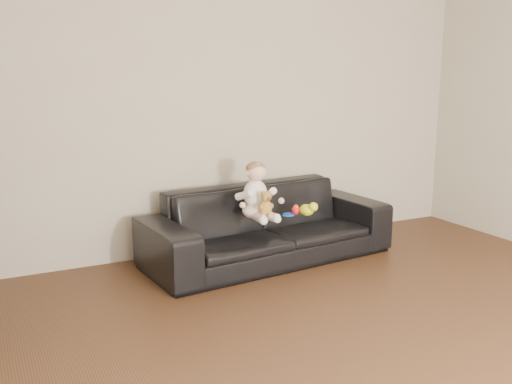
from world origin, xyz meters
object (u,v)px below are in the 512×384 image
sofa (268,224)px  teddy_bear (266,203)px  baby (257,194)px  toy_rattle (296,210)px  toy_green (307,210)px  toy_blue_disc (288,215)px

sofa → teddy_bear: 0.39m
baby → toy_rattle: 0.39m
toy_green → toy_blue_disc: size_ratio=1.40×
baby → toy_rattle: size_ratio=6.33×
sofa → toy_rattle: 0.28m
sofa → toy_rattle: sofa is taller
baby → sofa: bearing=33.2°
sofa → toy_blue_disc: 0.21m
sofa → baby: size_ratio=4.54×
teddy_bear → toy_rattle: size_ratio=2.66×
sofa → toy_rattle: size_ratio=28.78×
teddy_bear → toy_rattle: (0.34, 0.10, -0.12)m
toy_green → toy_rattle: (-0.07, 0.06, -0.01)m
toy_green → toy_blue_disc: (-0.13, 0.07, -0.04)m
toy_rattle → toy_blue_disc: toy_rattle is taller
sofa → baby: (-0.17, -0.12, 0.31)m
toy_blue_disc → toy_rattle: bearing=-8.0°
baby → toy_green: size_ratio=3.40×
sofa → teddy_bear: bearing=-126.8°
baby → toy_blue_disc: baby is taller
baby → toy_rattle: baby is taller
toy_green → toy_blue_disc: toy_green is taller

